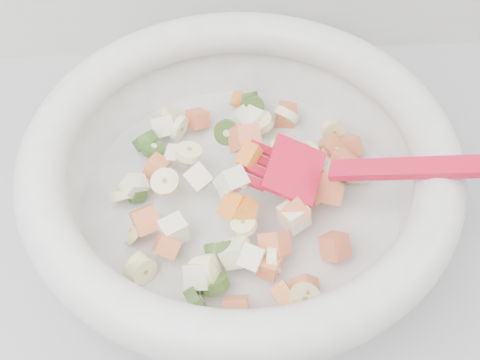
{
  "coord_description": "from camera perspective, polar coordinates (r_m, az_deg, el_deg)",
  "views": [
    {
      "loc": [
        -0.01,
        1.14,
        1.38
      ],
      "look_at": [
        0.01,
        1.49,
        0.95
      ],
      "focal_mm": 45.0,
      "sensor_mm": 36.0,
      "label": 1
    }
  ],
  "objects": [
    {
      "name": "mixing_bowl",
      "position": [
        0.54,
        0.04,
        0.72
      ],
      "size": [
        0.45,
        0.39,
        0.14
      ],
      "color": "#B9BAB8",
      "rests_on": "counter"
    }
  ]
}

